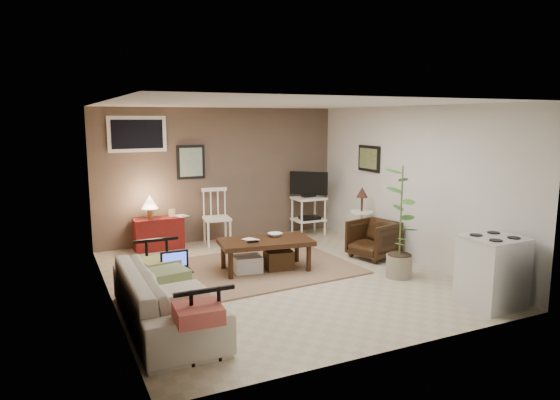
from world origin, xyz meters
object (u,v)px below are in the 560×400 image
tv_stand (309,202)px  armchair (373,237)px  stove (492,271)px  red_console (158,231)px  potted_plant (401,218)px  coffee_table (265,253)px  side_table (362,210)px  spindle_chair (217,219)px  sofa (166,287)px

tv_stand → armchair: tv_stand is taller
stove → red_console: bearing=125.2°
red_console → potted_plant: potted_plant is taller
coffee_table → stove: size_ratio=1.65×
side_table → potted_plant: potted_plant is taller
spindle_chair → potted_plant: potted_plant is taller
spindle_chair → armchair: (1.98, -1.91, -0.13)m
armchair → stove: size_ratio=0.79×
red_console → spindle_chair: 1.03m
spindle_chair → tv_stand: 1.84m
side_table → armchair: size_ratio=1.58×
side_table → stove: side_table is taller
armchair → potted_plant: (-0.26, -0.96, 0.52)m
sofa → tv_stand: (3.43, 3.06, 0.23)m
red_console → spindle_chair: (1.02, -0.11, 0.14)m
side_table → armchair: 0.74m
spindle_chair → tv_stand: bearing=-1.0°
coffee_table → side_table: 2.16m
red_console → spindle_chair: bearing=-6.2°
sofa → side_table: (3.78, 1.82, 0.24)m
potted_plant → spindle_chair: bearing=121.0°
red_console → spindle_chair: size_ratio=0.95×
sofa → red_console: bearing=-10.3°
side_table → potted_plant: size_ratio=0.66×
coffee_table → sofa: sofa is taller
spindle_chair → tv_stand: size_ratio=0.82×
sofa → stove: stove is taller
coffee_table → spindle_chair: size_ratio=1.42×
tv_stand → potted_plant: (-0.11, -2.84, 0.21)m
red_console → armchair: red_console is taller
coffee_table → armchair: 1.86m
tv_stand → armchair: (0.15, -1.87, -0.31)m
red_console → potted_plant: bearing=-47.4°
red_console → coffee_table: bearing=-59.3°
armchair → spindle_chair: bearing=-147.9°
coffee_table → tv_stand: (1.70, 1.79, 0.36)m
red_console → tv_stand: 2.87m
stove → side_table: bearing=86.9°
tv_stand → stove: (0.20, -4.17, -0.22)m
coffee_table → red_console: 2.24m
coffee_table → armchair: size_ratio=2.10×
red_console → armchair: size_ratio=1.41×
tv_stand → side_table: 1.29m
coffee_table → armchair: bearing=-2.7°
sofa → armchair: bearing=-71.6°
coffee_table → red_console: size_ratio=1.49×
side_table → stove: 2.94m
coffee_table → armchair: (1.85, -0.09, 0.05)m
sofa → spindle_chair: spindle_chair is taller
red_console → armchair: bearing=-33.9°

